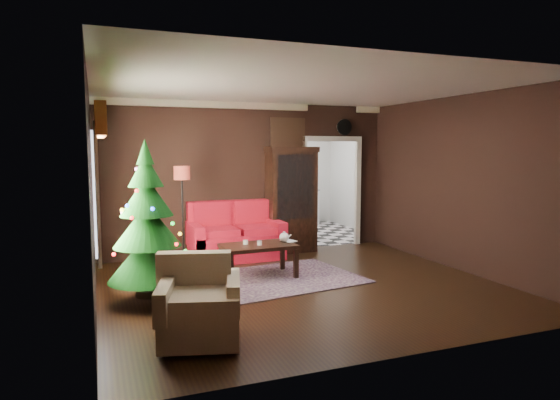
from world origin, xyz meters
name	(u,v)px	position (x,y,z in m)	size (l,w,h in m)	color
floor	(302,286)	(0.00, 0.00, 0.00)	(5.50, 5.50, 0.00)	black
ceiling	(303,86)	(0.00, 0.00, 2.80)	(5.50, 5.50, 0.00)	white
wall_back	(250,178)	(0.00, 2.50, 1.40)	(5.50, 5.50, 0.00)	black
wall_front	(412,209)	(0.00, -2.50, 1.40)	(5.50, 5.50, 0.00)	black
wall_left	(92,195)	(-2.75, 0.00, 1.40)	(5.50, 5.50, 0.00)	black
wall_right	(461,184)	(2.75, 0.00, 1.40)	(5.50, 5.50, 0.00)	black
doorway	(331,194)	(1.70, 2.50, 1.05)	(1.10, 0.10, 2.10)	#F3E6CD
left_window	(95,190)	(-2.71, 0.20, 1.45)	(0.05, 1.60, 1.40)	white
valance	(100,123)	(-2.63, 0.20, 2.27)	(0.12, 2.10, 0.35)	brown
kitchen_floor	(301,234)	(1.70, 4.00, 0.00)	(3.00, 3.00, 0.00)	silver
kitchen_window	(279,159)	(1.70, 5.45, 1.70)	(0.70, 0.06, 0.70)	white
rug	(278,279)	(-0.19, 0.49, 0.01)	(2.37, 1.72, 0.01)	#644159
loveseat	(236,231)	(-0.40, 2.05, 0.50)	(1.70, 0.90, 1.00)	maroon
curio_cabinet	(291,202)	(0.75, 2.27, 0.95)	(0.90, 0.45, 1.90)	black
floor_lamp	(183,217)	(-1.38, 1.77, 0.83)	(0.28, 0.28, 1.68)	black
christmas_tree	(147,221)	(-2.12, 0.02, 1.05)	(1.00, 1.00, 1.92)	black
armchair	(200,299)	(-1.77, -1.51, 0.46)	(0.81, 0.81, 0.83)	#D4B879
coffee_table	(258,260)	(-0.43, 0.71, 0.26)	(1.10, 0.66, 0.49)	black
teapot	(284,237)	(0.01, 0.75, 0.59)	(0.17, 0.17, 0.16)	silver
cup_a	(245,242)	(-0.61, 0.78, 0.54)	(0.08, 0.08, 0.07)	white
cup_b	(259,243)	(-0.43, 0.65, 0.54)	(0.08, 0.08, 0.06)	white
book	(285,235)	(0.01, 0.72, 0.62)	(0.17, 0.02, 0.23)	#927151
wall_clock	(344,127)	(1.95, 2.45, 2.38)	(0.32, 0.32, 0.06)	silver
painting	(288,133)	(0.75, 2.46, 2.25)	(0.62, 0.05, 0.52)	#A9724C
kitchen_counter	(282,208)	(1.70, 5.20, 0.45)	(1.80, 0.60, 0.90)	white
kitchen_table	(294,220)	(1.40, 3.70, 0.38)	(0.70, 0.70, 0.75)	brown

